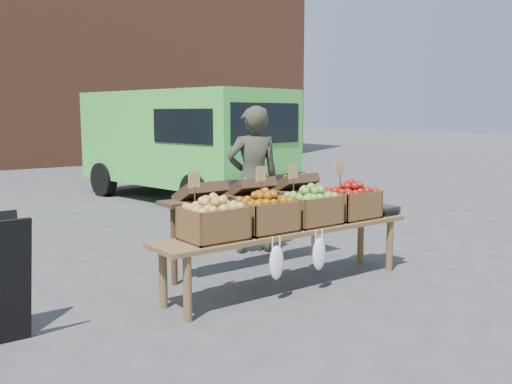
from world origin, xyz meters
TOP-DOWN VIEW (x-y plane):
  - ground at (0.00, 0.00)m, footprint 80.00×80.00m
  - delivery_van at (2.05, 5.24)m, footprint 2.75×4.78m
  - vendor at (0.56, 1.07)m, footprint 0.73×0.60m
  - back_table at (0.08, 0.48)m, footprint 2.10×0.44m
  - display_bench at (-0.01, -0.24)m, footprint 2.70×0.56m
  - crate_golden_apples at (-0.83, -0.24)m, footprint 0.50×0.40m
  - crate_russet_pears at (-0.28, -0.24)m, footprint 0.50×0.40m
  - crate_red_apples at (0.27, -0.24)m, footprint 0.50×0.40m
  - crate_green_apples at (0.82, -0.24)m, footprint 0.50×0.40m
  - weighing_scale at (1.24, -0.24)m, footprint 0.34×0.30m

SIDE VIEW (x-z plane):
  - ground at x=0.00m, z-range 0.00..0.00m
  - display_bench at x=-0.01m, z-range 0.00..0.57m
  - back_table at x=0.08m, z-range 0.00..1.04m
  - weighing_scale at x=1.24m, z-range 0.57..0.65m
  - crate_golden_apples at x=-0.83m, z-range 0.57..0.85m
  - crate_russet_pears at x=-0.28m, z-range 0.57..0.85m
  - crate_red_apples at x=0.27m, z-range 0.57..0.85m
  - crate_green_apples at x=0.82m, z-range 0.57..0.85m
  - vendor at x=0.56m, z-range 0.00..1.71m
  - delivery_van at x=2.05m, z-range 0.00..2.02m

